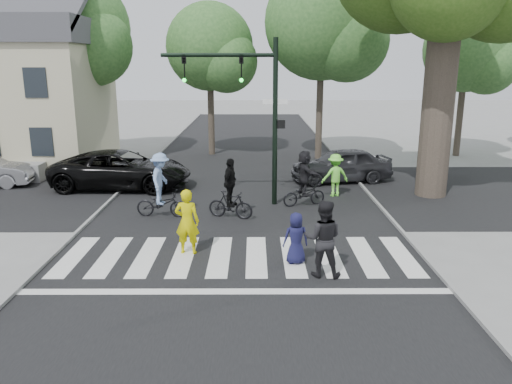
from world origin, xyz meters
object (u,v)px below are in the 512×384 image
at_px(traffic_signal, 252,99).
at_px(pedestrian_adult, 323,239).
at_px(pedestrian_woman, 187,222).
at_px(cyclist_left, 161,190).
at_px(car_grey, 341,165).
at_px(car_suv, 122,170).
at_px(pedestrian_child, 296,238).
at_px(cyclist_right, 304,181).
at_px(cyclist_mid, 230,194).

relative_size(traffic_signal, pedestrian_adult, 3.09).
xyz_separation_m(pedestrian_woman, cyclist_left, (-1.33, 3.40, 0.05)).
distance_m(traffic_signal, car_grey, 6.25).
xyz_separation_m(cyclist_left, car_grey, (7.02, 5.25, -0.21)).
xyz_separation_m(traffic_signal, pedestrian_woman, (-1.75, -4.96, -2.98)).
bearing_deg(pedestrian_adult, traffic_signal, -65.53).
distance_m(traffic_signal, cyclist_left, 4.53).
bearing_deg(cyclist_left, pedestrian_woman, -68.69).
height_order(pedestrian_woman, cyclist_left, cyclist_left).
bearing_deg(cyclist_left, car_suv, 120.36).
xyz_separation_m(pedestrian_child, car_suv, (-6.65, 8.20, 0.11)).
distance_m(cyclist_right, car_grey, 4.38).
relative_size(traffic_signal, car_suv, 1.05).
distance_m(cyclist_mid, cyclist_right, 3.06).
xyz_separation_m(pedestrian_adult, car_grey, (2.18, 10.17, -0.22)).
relative_size(pedestrian_adult, cyclist_left, 0.87).
relative_size(cyclist_mid, car_grey, 0.47).
relative_size(pedestrian_woman, pedestrian_adult, 0.95).
height_order(traffic_signal, pedestrian_adult, traffic_signal).
bearing_deg(traffic_signal, pedestrian_child, -78.25).
height_order(pedestrian_adult, cyclist_right, cyclist_right).
height_order(car_suv, car_grey, car_suv).
distance_m(traffic_signal, cyclist_mid, 3.58).
bearing_deg(cyclist_right, pedestrian_child, -97.83).
bearing_deg(car_suv, pedestrian_child, -138.54).
bearing_deg(cyclist_mid, cyclist_left, 176.13).
height_order(pedestrian_woman, cyclist_mid, cyclist_mid).
relative_size(cyclist_right, car_grey, 0.47).
bearing_deg(car_suv, pedestrian_adult, -138.79).
bearing_deg(car_grey, cyclist_right, -38.25).
height_order(cyclist_mid, cyclist_right, cyclist_right).
bearing_deg(pedestrian_child, pedestrian_adult, 116.40).
bearing_deg(pedestrian_child, cyclist_left, -53.78).
bearing_deg(pedestrian_woman, cyclist_right, -122.37).
bearing_deg(traffic_signal, cyclist_mid, -112.60).
bearing_deg(pedestrian_child, car_grey, -116.23).
relative_size(pedestrian_adult, car_grey, 0.44).
relative_size(car_suv, car_grey, 1.29).
bearing_deg(car_suv, cyclist_right, -107.80).
bearing_deg(pedestrian_adult, pedestrian_woman, -14.14).
xyz_separation_m(cyclist_right, car_suv, (-7.41, 2.73, -0.13)).
distance_m(pedestrian_woman, cyclist_left, 3.65).
distance_m(pedestrian_adult, cyclist_mid, 5.37).
height_order(pedestrian_child, cyclist_left, cyclist_left).
distance_m(pedestrian_adult, car_grey, 10.40).
xyz_separation_m(pedestrian_adult, car_suv, (-7.25, 9.01, -0.18)).
distance_m(cyclist_left, cyclist_right, 5.19).
bearing_deg(cyclist_right, pedestrian_adult, -91.48).
height_order(pedestrian_child, car_grey, car_grey).
height_order(cyclist_left, car_grey, cyclist_left).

